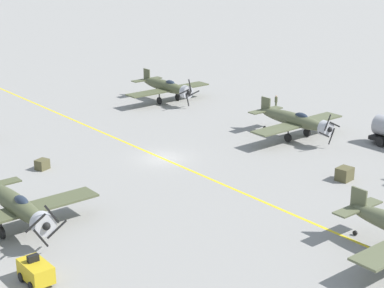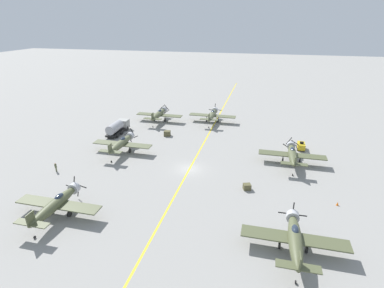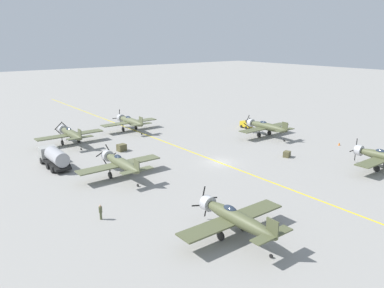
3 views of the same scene
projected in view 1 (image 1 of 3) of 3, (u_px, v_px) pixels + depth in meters
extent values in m
plane|color=gray|center=(163.00, 158.00, 62.29)|extent=(400.00, 400.00, 0.00)
cube|color=yellow|center=(163.00, 158.00, 62.29)|extent=(0.30, 160.00, 0.01)
ellipsoid|color=#525738|center=(15.00, 203.00, 46.61)|extent=(1.50, 9.50, 1.42)
cylinder|color=#B7B7BC|center=(43.00, 224.00, 43.31)|extent=(1.58, 0.90, 1.58)
ellipsoid|color=#232D3D|center=(21.00, 201.00, 45.59)|extent=(0.80, 1.70, 0.76)
cube|color=#525738|center=(20.00, 211.00, 46.15)|extent=(12.00, 2.10, 0.16)
sphere|color=black|center=(46.00, 226.00, 42.94)|extent=(0.56, 0.56, 0.56)
cube|color=black|center=(52.00, 214.00, 42.98)|extent=(1.03, 0.06, 1.57)
cube|color=black|center=(57.00, 229.00, 43.53)|extent=(1.57, 0.06, 1.03)
cube|color=black|center=(41.00, 238.00, 42.90)|extent=(1.03, 0.06, 1.57)
cube|color=black|center=(36.00, 223.00, 42.36)|extent=(1.57, 0.06, 1.03)
cylinder|color=black|center=(40.00, 214.00, 47.24)|extent=(0.14, 0.14, 1.26)
cylinder|color=black|center=(40.00, 222.00, 47.43)|extent=(0.22, 0.90, 0.90)
cylinder|color=black|center=(1.00, 225.00, 45.44)|extent=(0.14, 0.14, 1.26)
cylinder|color=black|center=(2.00, 233.00, 45.64)|extent=(0.22, 0.90, 0.90)
ellipsoid|color=#505537|center=(165.00, 86.00, 83.34)|extent=(1.50, 9.50, 1.42)
cylinder|color=#B7B7BC|center=(186.00, 92.00, 80.05)|extent=(1.57, 0.90, 1.58)
ellipsoid|color=#232D3D|center=(170.00, 83.00, 82.33)|extent=(0.80, 1.70, 0.76)
cube|color=#505537|center=(169.00, 89.00, 82.89)|extent=(12.00, 2.10, 0.16)
cube|color=#505537|center=(147.00, 80.00, 86.32)|extent=(4.40, 1.10, 0.12)
cube|color=#505537|center=(147.00, 75.00, 86.12)|extent=(0.14, 1.30, 1.60)
sphere|color=black|center=(189.00, 93.00, 79.68)|extent=(0.56, 0.56, 0.56)
cube|color=black|center=(194.00, 93.00, 80.25)|extent=(1.74, 0.06, 0.54)
cube|color=black|center=(187.00, 100.00, 79.82)|extent=(0.54, 0.06, 1.74)
cube|color=black|center=(183.00, 92.00, 79.11)|extent=(1.74, 0.06, 0.54)
cube|color=black|center=(190.00, 86.00, 79.54)|extent=(0.54, 0.06, 1.74)
cylinder|color=black|center=(178.00, 92.00, 83.98)|extent=(0.14, 0.14, 1.26)
cylinder|color=black|center=(178.00, 97.00, 84.17)|extent=(0.22, 0.90, 0.90)
cylinder|color=black|center=(159.00, 96.00, 82.18)|extent=(0.14, 0.14, 1.26)
cylinder|color=black|center=(159.00, 101.00, 82.38)|extent=(0.22, 0.90, 0.90)
cylinder|color=black|center=(147.00, 94.00, 86.99)|extent=(0.12, 0.36, 0.36)
cube|color=#5E6344|center=(358.00, 207.00, 45.55)|extent=(4.40, 1.10, 0.12)
cube|color=#5E6344|center=(359.00, 199.00, 45.35)|extent=(0.14, 1.30, 1.60)
cylinder|color=black|center=(355.00, 233.00, 46.21)|extent=(0.12, 0.36, 0.36)
ellipsoid|color=#5B6041|center=(293.00, 119.00, 68.13)|extent=(1.50, 9.50, 1.42)
cylinder|color=#B7B7BC|center=(326.00, 128.00, 64.84)|extent=(1.57, 0.90, 1.58)
ellipsoid|color=#232D3D|center=(301.00, 116.00, 67.11)|extent=(0.80, 1.70, 0.76)
cube|color=#5B6041|center=(298.00, 124.00, 67.67)|extent=(12.00, 2.10, 0.16)
cube|color=#5B6041|center=(266.00, 110.00, 71.11)|extent=(4.40, 1.10, 0.12)
cube|color=#5B6041|center=(266.00, 104.00, 70.91)|extent=(0.14, 1.30, 1.60)
sphere|color=black|center=(330.00, 130.00, 64.47)|extent=(0.56, 0.56, 0.56)
cube|color=black|center=(324.00, 135.00, 64.12)|extent=(1.63, 0.06, 0.90)
cube|color=black|center=(328.00, 123.00, 64.00)|extent=(0.90, 0.06, 1.63)
cube|color=black|center=(335.00, 125.00, 64.82)|extent=(1.63, 0.06, 0.90)
cube|color=black|center=(332.00, 136.00, 64.94)|extent=(0.90, 0.06, 1.63)
cylinder|color=black|center=(307.00, 127.00, 68.76)|extent=(0.14, 0.14, 1.26)
cylinder|color=black|center=(307.00, 133.00, 68.96)|extent=(0.22, 0.90, 0.90)
cylinder|color=black|center=(288.00, 132.00, 66.97)|extent=(0.14, 0.14, 1.26)
cylinder|color=black|center=(288.00, 138.00, 67.16)|extent=(0.22, 0.90, 0.90)
cylinder|color=black|center=(265.00, 127.00, 71.78)|extent=(0.12, 0.36, 0.36)
cylinder|color=black|center=(380.00, 142.00, 65.65)|extent=(0.30, 1.00, 1.00)
cube|color=gold|center=(36.00, 271.00, 39.71)|extent=(1.40, 2.60, 1.10)
cube|color=black|center=(33.00, 258.00, 39.67)|extent=(0.70, 0.36, 0.44)
cylinder|color=black|center=(52.00, 279.00, 39.75)|extent=(0.20, 0.60, 0.60)
cylinder|color=black|center=(31.00, 286.00, 38.93)|extent=(0.20, 0.60, 0.60)
cylinder|color=black|center=(41.00, 270.00, 40.81)|extent=(0.20, 0.60, 0.60)
cylinder|color=black|center=(21.00, 277.00, 39.99)|extent=(0.20, 0.60, 0.60)
cylinder|color=#515638|center=(276.00, 105.00, 80.41)|extent=(0.25, 0.25, 0.79)
cylinder|color=#515638|center=(276.00, 100.00, 80.19)|extent=(0.36, 0.36, 0.66)
sphere|color=tan|center=(276.00, 96.00, 80.06)|extent=(0.21, 0.21, 0.21)
cube|color=brown|center=(42.00, 164.00, 59.25)|extent=(1.39, 1.28, 0.95)
cube|color=brown|center=(344.00, 174.00, 56.56)|extent=(1.54, 1.34, 1.17)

